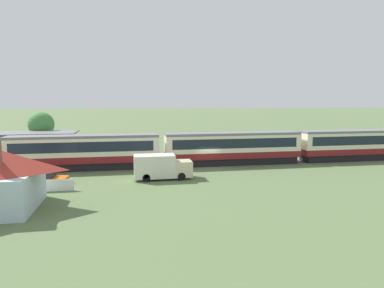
{
  "coord_description": "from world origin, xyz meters",
  "views": [
    {
      "loc": [
        -9.56,
        -40.14,
        8.11
      ],
      "look_at": [
        -0.97,
        5.39,
        2.18
      ],
      "focal_mm": 32.0,
      "sensor_mm": 36.0,
      "label": 1
    }
  ],
  "objects_px": {
    "station_building": "(24,145)",
    "yard_tree_0": "(41,124)",
    "parked_car_orange": "(44,179)",
    "delivery_truck_cream": "(161,167)",
    "passenger_train": "(164,149)"
  },
  "relations": [
    {
      "from": "station_building",
      "to": "yard_tree_0",
      "type": "xyz_separation_m",
      "value": [
        1.39,
        4.05,
        2.62
      ]
    },
    {
      "from": "station_building",
      "to": "parked_car_orange",
      "type": "bearing_deg",
      "value": -69.47
    },
    {
      "from": "parked_car_orange",
      "to": "station_building",
      "type": "bearing_deg",
      "value": 116.64
    },
    {
      "from": "station_building",
      "to": "parked_car_orange",
      "type": "height_order",
      "value": "station_building"
    },
    {
      "from": "delivery_truck_cream",
      "to": "yard_tree_0",
      "type": "relative_size",
      "value": 0.93
    },
    {
      "from": "station_building",
      "to": "delivery_truck_cream",
      "type": "xyz_separation_m",
      "value": [
        17.44,
        -15.79,
        -0.6
      ]
    },
    {
      "from": "parked_car_orange",
      "to": "yard_tree_0",
      "type": "height_order",
      "value": "yard_tree_0"
    },
    {
      "from": "station_building",
      "to": "yard_tree_0",
      "type": "relative_size",
      "value": 2.18
    },
    {
      "from": "delivery_truck_cream",
      "to": "yard_tree_0",
      "type": "height_order",
      "value": "yard_tree_0"
    },
    {
      "from": "parked_car_orange",
      "to": "yard_tree_0",
      "type": "relative_size",
      "value": 0.71
    },
    {
      "from": "passenger_train",
      "to": "delivery_truck_cream",
      "type": "height_order",
      "value": "passenger_train"
    },
    {
      "from": "parked_car_orange",
      "to": "yard_tree_0",
      "type": "distance_m",
      "value": 21.12
    },
    {
      "from": "parked_car_orange",
      "to": "delivery_truck_cream",
      "type": "relative_size",
      "value": 0.76
    },
    {
      "from": "parked_car_orange",
      "to": "yard_tree_0",
      "type": "xyz_separation_m",
      "value": [
        -4.67,
        20.22,
        3.92
      ]
    },
    {
      "from": "yard_tree_0",
      "to": "station_building",
      "type": "bearing_deg",
      "value": -108.89
    }
  ]
}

